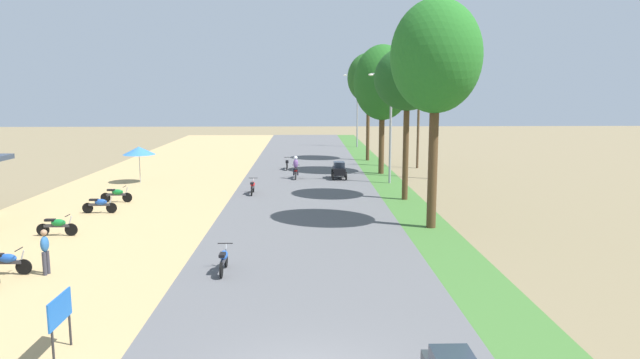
% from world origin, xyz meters
% --- Properties ---
extents(parked_motorbike_second, '(1.80, 0.54, 0.94)m').
position_xyz_m(parked_motorbike_second, '(-10.52, 8.09, 0.55)').
color(parked_motorbike_second, black).
rests_on(parked_motorbike_second, dirt_shoulder).
extents(parked_motorbike_third, '(1.80, 0.54, 0.94)m').
position_xyz_m(parked_motorbike_third, '(-11.03, 13.51, 0.55)').
color(parked_motorbike_third, black).
rests_on(parked_motorbike_third, dirt_shoulder).
extents(parked_motorbike_fourth, '(1.80, 0.54, 0.94)m').
position_xyz_m(parked_motorbike_fourth, '(-10.81, 18.20, 0.55)').
color(parked_motorbike_fourth, black).
rests_on(parked_motorbike_fourth, dirt_shoulder).
extents(parked_motorbike_fifth, '(1.80, 0.54, 0.94)m').
position_xyz_m(parked_motorbike_fifth, '(-10.88, 21.15, 0.55)').
color(parked_motorbike_fifth, black).
rests_on(parked_motorbike_fifth, dirt_shoulder).
extents(street_signboard, '(0.06, 1.30, 1.50)m').
position_xyz_m(street_signboard, '(-6.02, 1.88, 1.11)').
color(street_signboard, '#262628').
rests_on(street_signboard, dirt_shoulder).
extents(vendor_umbrella, '(2.20, 2.20, 2.52)m').
position_xyz_m(vendor_umbrella, '(-11.52, 28.15, 2.31)').
color(vendor_umbrella, '#99999E').
rests_on(vendor_umbrella, dirt_shoulder).
extents(pedestrian_on_shoulder, '(0.31, 0.40, 1.62)m').
position_xyz_m(pedestrian_on_shoulder, '(-9.14, 8.10, 0.96)').
color(pedestrian_on_shoulder, '#33333D').
rests_on(pedestrian_on_shoulder, dirt_shoulder).
extents(median_tree_nearest, '(4.13, 4.13, 10.47)m').
position_xyz_m(median_tree_nearest, '(5.87, 14.67, 7.91)').
color(median_tree_nearest, '#4C351E').
rests_on(median_tree_nearest, median_strip).
extents(median_tree_second, '(3.82, 3.82, 8.86)m').
position_xyz_m(median_tree_second, '(5.82, 21.63, 7.04)').
color(median_tree_second, '#4C351E').
rests_on(median_tree_second, median_strip).
extents(median_tree_third, '(4.38, 4.38, 9.76)m').
position_xyz_m(median_tree_third, '(5.81, 32.16, 6.96)').
color(median_tree_third, '#4C351E').
rests_on(median_tree_third, median_strip).
extents(median_tree_fourth, '(3.79, 3.79, 9.67)m').
position_xyz_m(median_tree_fourth, '(5.66, 40.50, 7.46)').
color(median_tree_fourth, '#4C351E').
rests_on(median_tree_fourth, median_strip).
extents(streetlamp_near, '(3.16, 0.20, 7.62)m').
position_xyz_m(streetlamp_near, '(5.80, 27.60, 4.46)').
color(streetlamp_near, gray).
rests_on(streetlamp_near, median_strip).
extents(streetlamp_mid, '(3.16, 0.20, 8.18)m').
position_xyz_m(streetlamp_mid, '(5.80, 52.75, 4.75)').
color(streetlamp_mid, gray).
rests_on(streetlamp_mid, median_strip).
extents(utility_pole_near, '(1.80, 0.20, 8.02)m').
position_xyz_m(utility_pole_near, '(9.28, 35.61, 4.20)').
color(utility_pole_near, brown).
rests_on(utility_pole_near, ground).
extents(utility_pole_far, '(1.80, 0.20, 8.81)m').
position_xyz_m(utility_pole_far, '(9.41, 29.78, 4.60)').
color(utility_pole_far, brown).
rests_on(utility_pole_far, ground).
extents(car_hatchback_black, '(1.04, 2.00, 1.23)m').
position_xyz_m(car_hatchback_black, '(2.40, 29.55, 0.75)').
color(car_hatchback_black, black).
rests_on(car_hatchback_black, road_strip).
extents(motorbike_ahead_second, '(0.54, 1.80, 0.94)m').
position_xyz_m(motorbike_ahead_second, '(-2.94, 8.14, 0.57)').
color(motorbike_ahead_second, black).
rests_on(motorbike_ahead_second, road_strip).
extents(motorbike_ahead_third, '(0.54, 1.80, 0.94)m').
position_xyz_m(motorbike_ahead_third, '(-3.31, 23.56, 0.57)').
color(motorbike_ahead_third, black).
rests_on(motorbike_ahead_third, road_strip).
extents(motorbike_ahead_fourth, '(0.54, 1.80, 1.66)m').
position_xyz_m(motorbike_ahead_fourth, '(-0.73, 29.66, 0.86)').
color(motorbike_ahead_fourth, black).
rests_on(motorbike_ahead_fourth, road_strip).
extents(motorbike_ahead_fifth, '(0.54, 1.80, 0.94)m').
position_xyz_m(motorbike_ahead_fifth, '(-1.52, 34.57, 0.57)').
color(motorbike_ahead_fifth, black).
rests_on(motorbike_ahead_fifth, road_strip).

